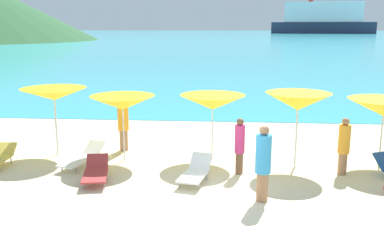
{
  "coord_description": "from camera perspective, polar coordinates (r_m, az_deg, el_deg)",
  "views": [
    {
      "loc": [
        0.41,
        -9.87,
        4.16
      ],
      "look_at": [
        -0.68,
        3.65,
        1.2
      ],
      "focal_mm": 40.25,
      "sensor_mm": 36.0,
      "label": 1
    }
  ],
  "objects": [
    {
      "name": "ocean_water",
      "position": [
        238.77,
        4.58,
        11.27
      ],
      "size": [
        650.0,
        440.0,
        0.02
      ],
      "primitive_type": "cube",
      "color": "#38B7CC",
      "rests_on": "ground_plane"
    },
    {
      "name": "umbrella_4",
      "position": [
        12.93,
        13.87,
        2.38
      ],
      "size": [
        2.0,
        2.0,
        2.27
      ],
      "color": "silver",
      "rests_on": "ground_plane"
    },
    {
      "name": "lounge_chair_3",
      "position": [
        11.81,
        0.47,
        -6.83
      ],
      "size": [
        0.92,
        1.63,
        0.63
      ],
      "rotation": [
        0.0,
        0.0,
        -0.22
      ],
      "color": "white",
      "rests_on": "ground_plane"
    },
    {
      "name": "umbrella_5",
      "position": [
        13.95,
        24.09,
        1.49
      ],
      "size": [
        2.24,
        2.24,
        2.06
      ],
      "color": "silver",
      "rests_on": "ground_plane"
    },
    {
      "name": "ground_plane",
      "position": [
        20.33,
        3.33,
        0.05
      ],
      "size": [
        50.0,
        100.0,
        0.3
      ],
      "primitive_type": "cube",
      "color": "beige"
    },
    {
      "name": "umbrella_1",
      "position": [
        14.6,
        -17.83,
        3.27
      ],
      "size": [
        2.1,
        2.1,
        2.22
      ],
      "color": "silver",
      "rests_on": "ground_plane"
    },
    {
      "name": "beachgoer_3",
      "position": [
        10.45,
        9.41,
        -5.48
      ],
      "size": [
        0.38,
        0.38,
        1.89
      ],
      "rotation": [
        0.0,
        0.0,
        5.99
      ],
      "color": "#A3704C",
      "rests_on": "ground_plane"
    },
    {
      "name": "beachgoer_2",
      "position": [
        12.92,
        19.48,
        -3.13
      ],
      "size": [
        0.33,
        0.33,
        1.66
      ],
      "rotation": [
        0.0,
        0.0,
        3.52
      ],
      "color": "#A3704C",
      "rests_on": "ground_plane"
    },
    {
      "name": "cruise_ship",
      "position": [
        271.16,
        16.94,
        12.62
      ],
      "size": [
        59.45,
        18.73,
        21.26
      ],
      "rotation": [
        0.0,
        0.0,
        -0.19
      ],
      "color": "#262D47",
      "rests_on": "ocean_water"
    },
    {
      "name": "umbrella_2",
      "position": [
        13.44,
        -9.19,
        2.27
      ],
      "size": [
        2.15,
        2.15,
        2.07
      ],
      "color": "silver",
      "rests_on": "ground_plane"
    },
    {
      "name": "beachgoer_4",
      "position": [
        14.72,
        -9.11,
        -0.28
      ],
      "size": [
        0.37,
        0.37,
        1.87
      ],
      "rotation": [
        0.0,
        0.0,
        3.6
      ],
      "color": "#A3704C",
      "rests_on": "ground_plane"
    },
    {
      "name": "umbrella_3",
      "position": [
        13.39,
        2.74,
        2.35
      ],
      "size": [
        2.05,
        2.05,
        2.08
      ],
      "color": "silver",
      "rests_on": "ground_plane"
    },
    {
      "name": "beachgoer_0",
      "position": [
        12.33,
        6.34,
        -3.22
      ],
      "size": [
        0.29,
        0.29,
        1.63
      ],
      "rotation": [
        0.0,
        0.0,
        4.69
      ],
      "color": "brown",
      "rests_on": "ground_plane"
    },
    {
      "name": "lounge_chair_4",
      "position": [
        12.14,
        -12.64,
        -6.69
      ],
      "size": [
        0.92,
        1.64,
        0.57
      ],
      "rotation": [
        0.0,
        0.0,
        0.2
      ],
      "color": "#A53333",
      "rests_on": "ground_plane"
    },
    {
      "name": "lounge_chair_5",
      "position": [
        13.54,
        -14.32,
        -4.81
      ],
      "size": [
        1.06,
        1.83,
        0.6
      ],
      "rotation": [
        0.0,
        0.0,
        -0.31
      ],
      "color": "white",
      "rests_on": "ground_plane"
    }
  ]
}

